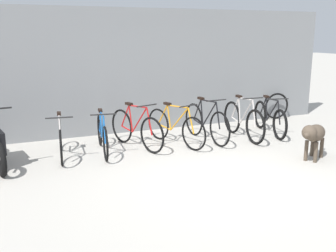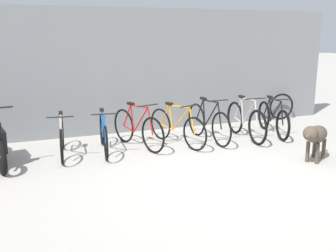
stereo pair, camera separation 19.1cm
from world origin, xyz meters
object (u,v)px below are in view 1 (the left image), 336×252
bicycle_1 (102,135)px  bicycle_3 (175,127)px  bicycle_6 (269,118)px  bicycle_4 (206,123)px  bicycle_5 (243,121)px  stray_dog (314,134)px  spare_tire_left (277,106)px  bicycle_0 (61,139)px  bicycle_2 (136,129)px

bicycle_1 → bicycle_3: 1.48m
bicycle_1 → bicycle_6: 3.77m
bicycle_4 → bicycle_6: (1.58, -0.04, -0.03)m
bicycle_3 → bicycle_6: bicycle_3 is taller
bicycle_5 → bicycle_1: bearing=-89.0°
bicycle_3 → bicycle_4: size_ratio=0.97×
bicycle_3 → stray_dog: (1.83, -1.87, 0.11)m
bicycle_3 → spare_tire_left: bearing=91.6°
bicycle_3 → bicycle_5: size_ratio=0.98×
bicycle_6 → spare_tire_left: bearing=150.1°
bicycle_3 → spare_tire_left: 3.63m
bicycle_5 → bicycle_6: 0.77m
bicycle_0 → bicycle_3: (2.24, -0.08, 0.02)m
bicycle_4 → bicycle_6: bicycle_4 is taller
bicycle_2 → stray_dog: size_ratio=1.74×
bicycle_5 → stray_dog: size_ratio=1.85×
bicycle_3 → bicycle_5: (1.53, -0.11, 0.02)m
bicycle_0 → bicycle_4: size_ratio=0.94×
bicycle_0 → bicycle_6: size_ratio=0.95×
bicycle_0 → bicycle_1: 0.76m
bicycle_1 → bicycle_2: bearing=103.4°
stray_dog → spare_tire_left: stray_dog is taller
bicycle_2 → stray_dog: bicycle_2 is taller
bicycle_6 → bicycle_5: bearing=-69.2°
stray_dog → bicycle_4: bearing=-89.6°
bicycle_1 → bicycle_6: bearing=97.1°
bicycle_6 → bicycle_4: bearing=-78.1°
bicycle_2 → bicycle_0: bearing=-107.1°
bicycle_4 → spare_tire_left: bicycle_4 is taller
bicycle_0 → bicycle_4: 2.96m
stray_dog → spare_tire_left: bearing=-147.6°
spare_tire_left → bicycle_0: bearing=-169.0°
bicycle_2 → stray_dog: (2.62, -1.97, 0.10)m
bicycle_4 → bicycle_0: bearing=-94.8°
bicycle_2 → spare_tire_left: bicycle_2 is taller
bicycle_0 → bicycle_4: bearing=96.2°
bicycle_3 → spare_tire_left: bicycle_3 is taller
bicycle_1 → spare_tire_left: (4.91, 1.15, 0.00)m
bicycle_6 → spare_tire_left: (1.13, 1.20, -0.01)m
bicycle_0 → bicycle_1: bicycle_1 is taller
bicycle_4 → stray_dog: size_ratio=1.86×
bicycle_6 → spare_tire_left: bicycle_6 is taller
bicycle_1 → bicycle_4: bicycle_4 is taller
stray_dog → bicycle_3: bearing=-75.6°
spare_tire_left → bicycle_2: bearing=-165.6°
bicycle_4 → bicycle_5: bicycle_5 is taller
bicycle_6 → stray_dog: bicycle_6 is taller
bicycle_5 → stray_dog: (0.30, -1.76, 0.09)m
bicycle_5 → bicycle_6: size_ratio=1.01×
bicycle_3 → bicycle_4: bearing=74.6°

